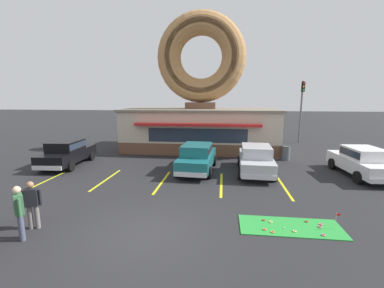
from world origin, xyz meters
TOP-DOWN VIEW (x-y plane):
  - ground_plane at (0.00, 0.00)m, footprint 160.00×160.00m
  - donut_shop_building at (0.45, 13.94)m, footprint 12.30×6.75m
  - putting_mat at (4.59, 0.95)m, footprint 3.31×1.35m
  - mini_donut_near_left at (3.78, 1.26)m, footprint 0.13×0.13m
  - mini_donut_near_right at (5.46, 0.48)m, footprint 0.13×0.13m
  - mini_donut_mid_left at (5.63, 1.18)m, footprint 0.13×0.13m
  - mini_donut_mid_centre at (3.99, 1.16)m, footprint 0.13×0.13m
  - mini_donut_mid_right at (5.22, 1.34)m, footprint 0.13×0.13m
  - mini_donut_far_left at (3.94, 0.47)m, footprint 0.13×0.13m
  - mini_donut_far_centre at (4.63, 0.61)m, footprint 0.13×0.13m
  - mini_donut_far_right at (5.54, 1.01)m, footprint 0.13×0.13m
  - mini_donut_extra at (3.71, 0.61)m, footprint 0.13×0.13m
  - golf_ball at (4.35, 0.78)m, footprint 0.04×0.04m
  - putting_flag_pin at (6.03, 0.96)m, footprint 0.13×0.01m
  - car_black at (-7.42, 7.48)m, footprint 2.20×4.66m
  - car_teal at (0.83, 7.21)m, footprint 2.18×4.65m
  - car_silver at (4.18, 7.20)m, footprint 2.13×4.63m
  - car_white at (9.85, 7.28)m, footprint 2.17×4.65m
  - pedestrian_clipboard_woman at (-3.77, -0.14)m, footprint 0.56×0.36m
  - pedestrian_crossing_woman at (-3.66, -0.79)m, footprint 0.46×0.44m
  - trash_bin at (6.63, 10.64)m, footprint 0.57×0.57m
  - traffic_light_pole at (9.59, 18.19)m, footprint 0.28×0.47m
  - parking_stripe_far_left at (-6.72, 5.00)m, footprint 0.12×3.60m
  - parking_stripe_left at (-3.72, 5.00)m, footprint 0.12×3.60m
  - parking_stripe_mid_left at (-0.72, 5.00)m, footprint 0.12×3.60m
  - parking_stripe_centre at (2.28, 5.00)m, footprint 0.12×3.60m
  - parking_stripe_mid_right at (5.28, 5.00)m, footprint 0.12×3.60m

SIDE VIEW (x-z plane):
  - ground_plane at x=0.00m, z-range 0.00..0.00m
  - parking_stripe_far_left at x=-6.72m, z-range 0.00..0.01m
  - parking_stripe_left at x=-3.72m, z-range 0.00..0.01m
  - parking_stripe_mid_left at x=-0.72m, z-range 0.00..0.01m
  - parking_stripe_centre at x=2.28m, z-range 0.00..0.01m
  - parking_stripe_mid_right at x=5.28m, z-range 0.00..0.01m
  - putting_mat at x=4.59m, z-range 0.00..0.03m
  - mini_donut_near_left at x=3.78m, z-range 0.03..0.07m
  - mini_donut_near_right at x=5.46m, z-range 0.03..0.07m
  - mini_donut_mid_left at x=5.63m, z-range 0.03..0.07m
  - mini_donut_mid_centre at x=3.99m, z-range 0.03..0.07m
  - mini_donut_mid_right at x=5.22m, z-range 0.03..0.07m
  - mini_donut_far_left at x=3.94m, z-range 0.03..0.07m
  - mini_donut_far_centre at x=4.63m, z-range 0.03..0.07m
  - mini_donut_far_right at x=5.54m, z-range 0.03..0.07m
  - mini_donut_extra at x=3.71m, z-range 0.03..0.07m
  - golf_ball at x=4.35m, z-range 0.03..0.07m
  - putting_flag_pin at x=6.03m, z-range 0.16..0.71m
  - trash_bin at x=6.63m, z-range 0.01..0.99m
  - car_black at x=-7.42m, z-range 0.07..1.67m
  - car_teal at x=0.83m, z-range 0.07..1.67m
  - car_silver at x=4.18m, z-range 0.07..1.67m
  - car_white at x=9.85m, z-range 0.07..1.67m
  - pedestrian_clipboard_woman at x=-3.77m, z-range 0.08..1.68m
  - pedestrian_crossing_woman at x=-3.66m, z-range 0.09..1.77m
  - traffic_light_pole at x=9.59m, z-range 0.81..6.61m
  - donut_shop_building at x=0.45m, z-range -1.74..9.22m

